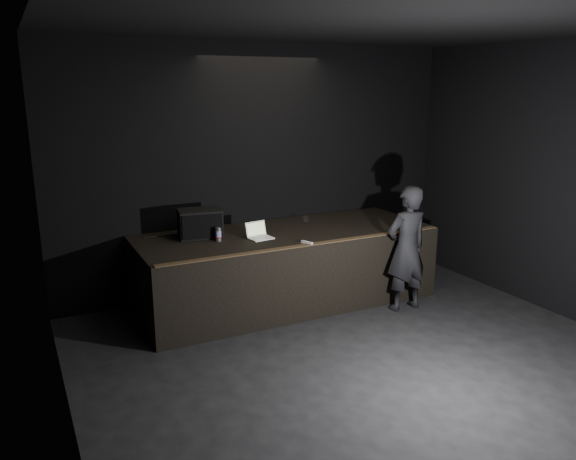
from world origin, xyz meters
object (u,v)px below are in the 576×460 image
(person, at_px, (406,249))
(laptop, at_px, (259,234))
(stage_riser, at_px, (286,267))
(stage_monitor, at_px, (200,223))
(beer_can, at_px, (218,234))

(person, bearing_deg, laptop, -25.65)
(stage_riser, distance_m, stage_monitor, 1.33)
(laptop, relative_size, person, 0.20)
(stage_monitor, relative_size, person, 0.36)
(stage_monitor, xyz_separation_m, person, (2.41, -1.21, -0.34))
(stage_monitor, bearing_deg, beer_can, -55.62)
(person, bearing_deg, beer_can, -22.42)
(stage_monitor, relative_size, beer_can, 3.33)
(laptop, bearing_deg, beer_can, 161.44)
(stage_riser, xyz_separation_m, stage_monitor, (-1.11, 0.26, 0.68))
(stage_monitor, relative_size, laptop, 1.81)
(stage_monitor, bearing_deg, stage_riser, -4.07)
(beer_can, height_order, person, person)
(stage_monitor, distance_m, beer_can, 0.34)
(stage_riser, bearing_deg, person, -36.09)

